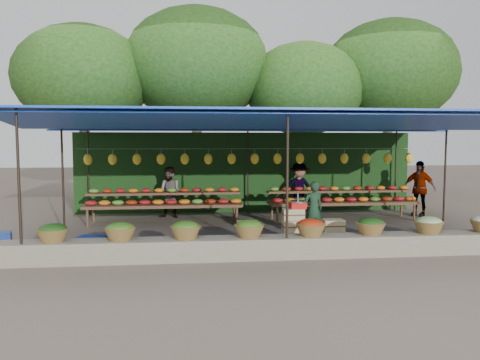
{
  "coord_description": "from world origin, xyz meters",
  "views": [
    {
      "loc": [
        -1.84,
        -11.45,
        2.22
      ],
      "look_at": [
        -0.54,
        0.2,
        1.25
      ],
      "focal_mm": 35.0,
      "sensor_mm": 36.0,
      "label": 1
    }
  ],
  "objects": [
    {
      "name": "customer_right",
      "position": [
        5.0,
        1.72,
        0.82
      ],
      "size": [
        0.95,
        0.98,
        1.65
      ],
      "primitive_type": "imported",
      "rotation": [
        0.0,
        0.0,
        -0.81
      ],
      "color": "slate",
      "rests_on": "ground"
    },
    {
      "name": "fruit_table_right",
      "position": [
        2.51,
        1.35,
        0.61
      ],
      "size": [
        4.21,
        0.95,
        0.93
      ],
      "color": "#4C2A1E",
      "rests_on": "ground"
    },
    {
      "name": "stall_canopy",
      "position": [
        0.0,
        0.06,
        2.68
      ],
      "size": [
        10.8,
        6.6,
        2.82
      ],
      "color": "black",
      "rests_on": "ground"
    },
    {
      "name": "stone_curb",
      "position": [
        0.0,
        -2.75,
        0.2
      ],
      "size": [
        10.6,
        0.55,
        0.4
      ],
      "primitive_type": "cube",
      "color": "#6A6555",
      "rests_on": "ground"
    },
    {
      "name": "produce_baskets",
      "position": [
        -0.1,
        -2.75,
        0.56
      ],
      "size": [
        8.98,
        0.58,
        0.34
      ],
      "color": "brown",
      "rests_on": "stone_curb"
    },
    {
      "name": "vendor_seated",
      "position": [
        1.06,
        -0.89,
        0.65
      ],
      "size": [
        0.51,
        0.37,
        1.29
      ],
      "primitive_type": "imported",
      "rotation": [
        0.0,
        0.0,
        3.28
      ],
      "color": "#1B3C26",
      "rests_on": "ground"
    },
    {
      "name": "tree_row",
      "position": [
        0.5,
        6.09,
        4.7
      ],
      "size": [
        16.51,
        5.5,
        7.12
      ],
      "color": "#3E2B16",
      "rests_on": "ground"
    },
    {
      "name": "ground",
      "position": [
        0.0,
        0.0,
        0.0
      ],
      "size": [
        60.0,
        60.0,
        0.0
      ],
      "primitive_type": "plane",
      "color": "brown",
      "rests_on": "ground"
    },
    {
      "name": "fruit_table_left",
      "position": [
        -2.49,
        1.35,
        0.61
      ],
      "size": [
        4.21,
        0.95,
        0.93
      ],
      "color": "#4C2A1E",
      "rests_on": "ground"
    },
    {
      "name": "customer_left",
      "position": [
        -2.34,
        2.17,
        0.74
      ],
      "size": [
        0.85,
        0.75,
        1.48
      ],
      "primitive_type": "imported",
      "rotation": [
        0.0,
        0.0,
        -0.29
      ],
      "color": "slate",
      "rests_on": "ground"
    },
    {
      "name": "customer_mid",
      "position": [
        1.54,
        2.51,
        0.79
      ],
      "size": [
        1.03,
        0.61,
        1.58
      ],
      "primitive_type": "imported",
      "rotation": [
        0.0,
        0.0,
        -0.02
      ],
      "color": "slate",
      "rests_on": "ground"
    },
    {
      "name": "netting_backdrop",
      "position": [
        0.0,
        3.15,
        1.25
      ],
      "size": [
        10.6,
        0.06,
        2.5
      ],
      "primitive_type": "cube",
      "color": "#1F4418",
      "rests_on": "ground"
    },
    {
      "name": "weighing_scale",
      "position": [
        0.52,
        -1.59,
        0.86
      ],
      "size": [
        0.36,
        0.36,
        0.38
      ],
      "color": "red",
      "rests_on": "crate_counter"
    },
    {
      "name": "blue_crate_front",
      "position": [
        -3.77,
        -1.92,
        0.16
      ],
      "size": [
        0.61,
        0.49,
        0.32
      ],
      "primitive_type": "cube",
      "rotation": [
        0.0,
        0.0,
        -0.22
      ],
      "color": "navy",
      "rests_on": "ground"
    },
    {
      "name": "crate_counter",
      "position": [
        0.39,
        -1.59,
        0.31
      ],
      "size": [
        2.36,
        0.36,
        0.77
      ],
      "color": "tan",
      "rests_on": "ground"
    }
  ]
}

